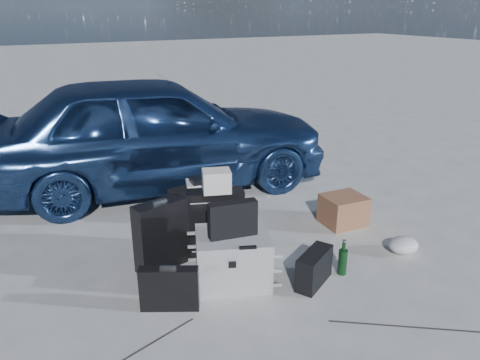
% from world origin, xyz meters
% --- Properties ---
extents(ground, '(60.00, 60.00, 0.00)m').
position_xyz_m(ground, '(0.00, 0.00, 0.00)').
color(ground, beige).
rests_on(ground, ground).
extents(car, '(4.59, 2.42, 1.49)m').
position_xyz_m(car, '(0.05, 2.64, 0.74)').
color(car, '#2D4F8B').
rests_on(car, ground).
extents(pelican_case, '(0.76, 0.70, 0.45)m').
position_xyz_m(pelican_case, '(-0.14, 0.10, 0.22)').
color(pelican_case, '#9C9EA2').
rests_on(pelican_case, ground).
extents(laptop_bag, '(0.42, 0.17, 0.31)m').
position_xyz_m(laptop_bag, '(-0.15, 0.08, 0.60)').
color(laptop_bag, black).
rests_on(laptop_bag, pelican_case).
extents(briefcase, '(0.46, 0.30, 0.36)m').
position_xyz_m(briefcase, '(-0.76, -0.02, 0.18)').
color(briefcase, black).
rests_on(briefcase, ground).
extents(suitcase_left, '(0.52, 0.29, 0.64)m').
position_xyz_m(suitcase_left, '(-0.59, 0.62, 0.32)').
color(suitcase_left, black).
rests_on(suitcase_left, ground).
extents(suitcase_right, '(0.57, 0.37, 0.65)m').
position_xyz_m(suitcase_right, '(-0.06, 0.62, 0.32)').
color(suitcase_right, black).
rests_on(suitcase_right, ground).
extents(white_carton, '(0.31, 0.28, 0.20)m').
position_xyz_m(white_carton, '(-0.04, 0.61, 0.75)').
color(white_carton, silver).
rests_on(white_carton, suitcase_right).
extents(duffel_bag, '(0.72, 0.38, 0.35)m').
position_xyz_m(duffel_bag, '(0.18, 1.50, 0.17)').
color(duffel_bag, black).
rests_on(duffel_bag, ground).
extents(flat_box_white, '(0.43, 0.37, 0.06)m').
position_xyz_m(flat_box_white, '(0.20, 1.49, 0.38)').
color(flat_box_white, silver).
rests_on(flat_box_white, duffel_bag).
extents(flat_box_black, '(0.28, 0.21, 0.06)m').
position_xyz_m(flat_box_black, '(0.19, 1.47, 0.44)').
color(flat_box_black, black).
rests_on(flat_box_black, flat_box_white).
extents(cardboard_box, '(0.46, 0.41, 0.33)m').
position_xyz_m(cardboard_box, '(1.45, 0.55, 0.16)').
color(cardboard_box, '#9C6244').
rests_on(cardboard_box, ground).
extents(plastic_bag, '(0.33, 0.30, 0.16)m').
position_xyz_m(plastic_bag, '(1.55, -0.24, 0.08)').
color(plastic_bag, silver).
rests_on(plastic_bag, ground).
extents(messenger_bag, '(0.45, 0.35, 0.30)m').
position_xyz_m(messenger_bag, '(0.46, -0.26, 0.15)').
color(messenger_bag, black).
rests_on(messenger_bag, ground).
extents(green_bottle, '(0.11, 0.11, 0.32)m').
position_xyz_m(green_bottle, '(0.77, -0.26, 0.16)').
color(green_bottle, black).
rests_on(green_bottle, ground).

